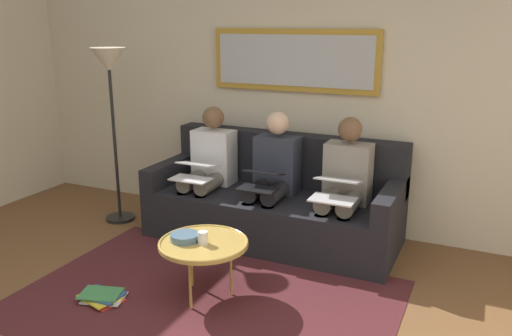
% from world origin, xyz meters
% --- Properties ---
extents(wall_rear, '(6.00, 0.12, 2.60)m').
position_xyz_m(wall_rear, '(0.00, -2.60, 1.30)').
color(wall_rear, beige).
rests_on(wall_rear, ground_plane).
extents(area_rug, '(2.60, 1.80, 0.01)m').
position_xyz_m(area_rug, '(0.00, -0.85, 0.00)').
color(area_rug, '#4C1E23').
rests_on(area_rug, ground_plane).
extents(couch, '(2.20, 0.90, 0.90)m').
position_xyz_m(couch, '(0.00, -2.12, 0.31)').
color(couch, black).
rests_on(couch, ground_plane).
extents(framed_mirror, '(1.57, 0.05, 0.55)m').
position_xyz_m(framed_mirror, '(0.00, -2.51, 1.55)').
color(framed_mirror, '#B7892D').
extents(coffee_table, '(0.63, 0.63, 0.43)m').
position_xyz_m(coffee_table, '(0.03, -0.90, 0.40)').
color(coffee_table, tan).
rests_on(coffee_table, ground_plane).
extents(cup, '(0.07, 0.07, 0.09)m').
position_xyz_m(cup, '(0.02, -0.88, 0.46)').
color(cup, silver).
rests_on(cup, coffee_table).
extents(bowl, '(0.20, 0.20, 0.05)m').
position_xyz_m(bowl, '(0.16, -0.87, 0.44)').
color(bowl, slate).
rests_on(bowl, coffee_table).
extents(person_left, '(0.38, 0.58, 1.14)m').
position_xyz_m(person_left, '(-0.64, -2.05, 0.61)').
color(person_left, gray).
rests_on(person_left, couch).
extents(laptop_silver, '(0.35, 0.37, 0.15)m').
position_xyz_m(laptop_silver, '(-0.64, -1.81, 0.63)').
color(laptop_silver, silver).
extents(person_middle, '(0.38, 0.58, 1.14)m').
position_xyz_m(person_middle, '(0.00, -2.05, 0.61)').
color(person_middle, '#2D3342').
rests_on(person_middle, couch).
extents(laptop_black, '(0.32, 0.33, 0.14)m').
position_xyz_m(laptop_black, '(0.00, -1.80, 0.63)').
color(laptop_black, black).
extents(person_right, '(0.38, 0.58, 1.14)m').
position_xyz_m(person_right, '(0.64, -2.05, 0.61)').
color(person_right, silver).
rests_on(person_right, couch).
extents(laptop_white, '(0.35, 0.32, 0.14)m').
position_xyz_m(laptop_white, '(0.64, -1.80, 0.63)').
color(laptop_white, white).
extents(magazine_stack, '(0.35, 0.29, 0.05)m').
position_xyz_m(magazine_stack, '(0.66, -0.54, 0.03)').
color(magazine_stack, red).
rests_on(magazine_stack, ground_plane).
extents(standing_lamp, '(0.32, 0.32, 1.66)m').
position_xyz_m(standing_lamp, '(1.55, -1.85, 1.37)').
color(standing_lamp, black).
rests_on(standing_lamp, ground_plane).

